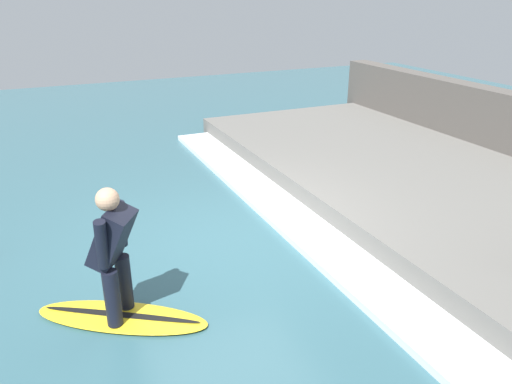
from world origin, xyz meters
The scene contains 5 objects.
ground_plane centered at (0.00, 0.00, 0.00)m, with size 28.00×28.00×0.00m, color #335B66.
concrete_ledge centered at (3.68, 0.00, 0.19)m, with size 4.40×11.18×0.39m, color #66635E.
wave_foam_crest centered at (1.11, 0.00, 0.05)m, with size 0.74×10.62×0.10m, color silver.
surfboard_riding centered at (-1.75, -1.20, 0.03)m, with size 1.92×1.52×0.07m.
surfer_riding centered at (-1.75, -1.20, 0.88)m, with size 0.62×0.61×1.49m.
Camera 1 is at (-2.27, -5.92, 3.36)m, focal length 35.00 mm.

